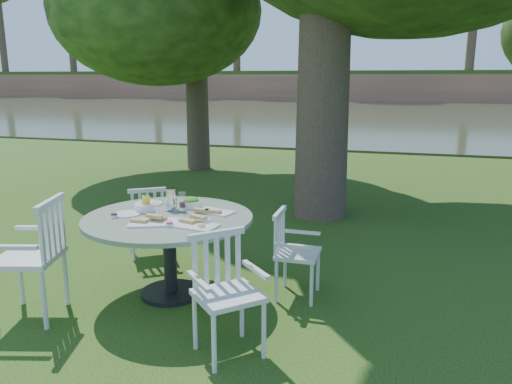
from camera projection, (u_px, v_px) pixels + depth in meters
ground at (250, 278)px, 5.02m from camera, size 140.00×140.00×0.00m
table at (169, 230)px, 4.51m from camera, size 1.52×1.52×0.76m
chair_ne at (290, 247)px, 4.54m from camera, size 0.38×0.41×0.80m
chair_nw at (148, 216)px, 5.53m from camera, size 0.55×0.54×0.81m
chair_sw at (40, 249)px, 4.10m from camera, size 0.60×0.62×1.01m
chair_se at (223, 283)px, 3.62m from camera, size 0.61×0.61×0.88m
tableware at (170, 209)px, 4.57m from camera, size 1.07×0.91×0.21m
river at (378, 115)px, 26.51m from camera, size 100.00×28.00×0.12m
far_bank at (398, 13)px, 41.73m from camera, size 100.00×18.00×15.20m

